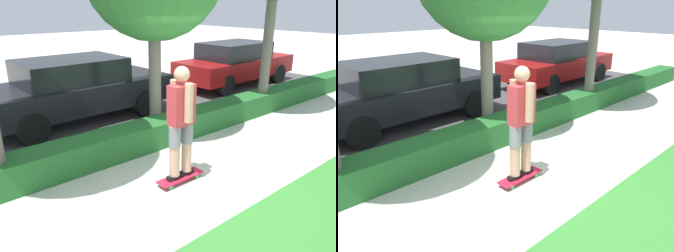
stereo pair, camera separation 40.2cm
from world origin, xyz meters
TOP-DOWN VIEW (x-y plane):
  - ground_plane at (0.00, 0.00)m, footprint 60.00×60.00m
  - street_asphalt at (0.00, 4.20)m, footprint 18.65×5.00m
  - hedge_row at (0.00, 1.60)m, footprint 18.65×0.60m
  - skateboard at (-0.18, 0.16)m, footprint 0.82×0.24m
  - skater_person at (-0.18, 0.16)m, footprint 0.51×0.46m
  - parked_car_middle at (-0.09, 4.06)m, footprint 4.57×1.94m
  - parked_car_rear at (5.79, 4.05)m, footprint 4.56×1.85m

SIDE VIEW (x-z plane):
  - ground_plane at x=0.00m, z-range 0.00..0.00m
  - street_asphalt at x=0.00m, z-range 0.00..0.01m
  - skateboard at x=-0.18m, z-range 0.03..0.12m
  - hedge_row at x=0.00m, z-range 0.00..0.52m
  - parked_car_rear at x=5.79m, z-range 0.04..1.52m
  - parked_car_middle at x=-0.09m, z-range 0.04..1.54m
  - skater_person at x=-0.18m, z-range 0.15..1.92m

